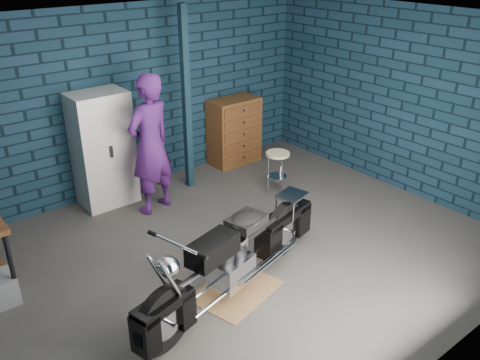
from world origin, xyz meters
The scene contains 9 objects.
ground centered at (0.00, 0.00, 0.00)m, with size 6.00×6.00×0.00m, color #464442.
room_walls centered at (0.00, 0.55, 1.90)m, with size 6.02×5.01×2.71m.
support_post centered at (0.55, 1.95, 1.35)m, with size 0.10×0.10×2.70m, color #102633.
drip_mat centered at (-0.54, -0.56, 0.00)m, with size 0.90×0.67×0.01m, color brown.
motorcycle centered at (-0.54, -0.56, 0.52)m, with size 2.38×0.64×1.05m, color black, non-canonical shape.
person centered at (-0.26, 1.62, 0.97)m, with size 0.71×0.47×1.94m, color #4D1C69.
locker centered at (-0.68, 2.23, 0.82)m, with size 0.76×0.54×1.63m, color silver.
tool_chest centered at (1.66, 2.23, 0.56)m, with size 0.83×0.46×1.11m, color brown.
shop_stool centered at (1.45, 0.94, 0.32)m, with size 0.35×0.35×0.64m, color #C7B697, non-canonical shape.
Camera 1 is at (-3.30, -4.08, 3.46)m, focal length 38.00 mm.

